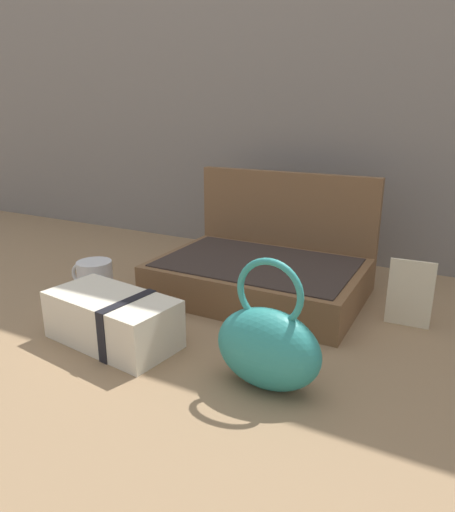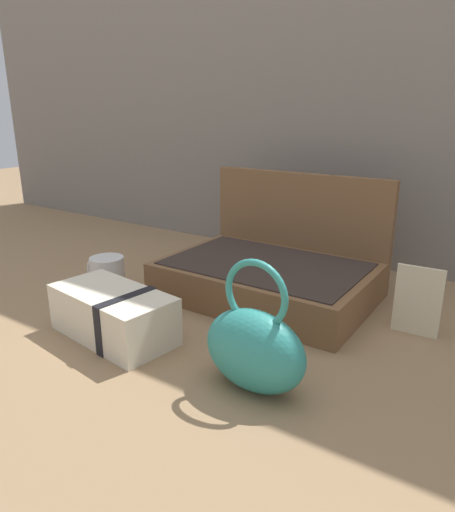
{
  "view_description": "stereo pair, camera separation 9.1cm",
  "coord_description": "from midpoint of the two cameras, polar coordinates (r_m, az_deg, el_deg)",
  "views": [
    {
      "loc": [
        0.39,
        -0.79,
        0.44
      ],
      "look_at": [
        -0.02,
        -0.02,
        0.16
      ],
      "focal_mm": 32.5,
      "sensor_mm": 36.0,
      "label": 1
    },
    {
      "loc": [
        0.47,
        -0.74,
        0.44
      ],
      "look_at": [
        -0.02,
        -0.02,
        0.16
      ],
      "focal_mm": 32.5,
      "sensor_mm": 36.0,
      "label": 2
    }
  ],
  "objects": [
    {
      "name": "teal_pouch_handbag",
      "position": [
        0.76,
        6.88,
        -11.22
      ],
      "size": [
        0.18,
        0.1,
        0.22
      ],
      "color": "teal",
      "rests_on": "ground_plane"
    },
    {
      "name": "open_suitcase",
      "position": [
        1.14,
        7.8,
        -1.74
      ],
      "size": [
        0.49,
        0.35,
        0.28
      ],
      "color": "brown",
      "rests_on": "ground_plane"
    },
    {
      "name": "ground_plane",
      "position": [
        0.98,
        4.31,
        -8.98
      ],
      "size": [
        6.0,
        6.0,
        0.0
      ],
      "primitive_type": "plane",
      "color": "#8C6D4C"
    },
    {
      "name": "back_wall",
      "position": [
        1.44,
        18.09,
        27.3
      ],
      "size": [
        3.2,
        0.06,
        1.4
      ],
      "primitive_type": "cube",
      "color": "gray",
      "rests_on": "ground_plane"
    },
    {
      "name": "info_card_left",
      "position": [
        1.02,
        24.78,
        -5.12
      ],
      "size": [
        0.09,
        0.01,
        0.14
      ],
      "primitive_type": "cube",
      "rotation": [
        0.0,
        0.0,
        0.05
      ],
      "color": "beige",
      "rests_on": "ground_plane"
    },
    {
      "name": "cream_toiletry_bag",
      "position": [
        0.94,
        -11.08,
        -7.14
      ],
      "size": [
        0.28,
        0.16,
        0.1
      ],
      "color": "beige",
      "rests_on": "ground_plane"
    },
    {
      "name": "coffee_mug",
      "position": [
        1.2,
        -12.47,
        -2.13
      ],
      "size": [
        0.12,
        0.09,
        0.09
      ],
      "color": "silver",
      "rests_on": "ground_plane"
    }
  ]
}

